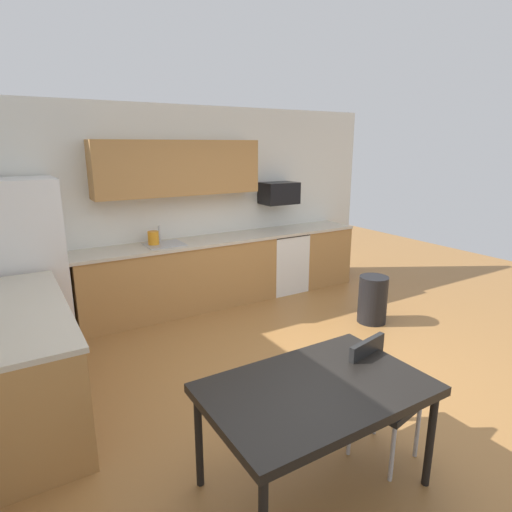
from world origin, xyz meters
name	(u,v)px	position (x,y,z in m)	size (l,w,h in m)	color
ground_plane	(310,378)	(0.00, 0.00, 0.00)	(12.00, 12.00, 0.00)	#9E6B38
wall_back	(195,206)	(0.00, 2.65, 1.35)	(5.80, 0.10, 2.70)	silver
cabinet_run_back	(181,278)	(-0.40, 2.30, 0.45)	(2.71, 0.60, 0.90)	#AD7A42
cabinet_run_back_right	(318,255)	(1.98, 2.30, 0.45)	(0.84, 0.60, 0.90)	#AD7A42
cabinet_run_left	(31,363)	(-2.30, 0.80, 0.45)	(0.60, 2.00, 0.90)	#AD7A42
countertop_back	(206,241)	(0.00, 2.30, 0.92)	(4.80, 0.64, 0.04)	beige
countertop_left	(23,309)	(-2.30, 0.80, 0.92)	(0.64, 2.00, 0.04)	beige
upper_cabinets_back	(179,168)	(-0.30, 2.43, 1.90)	(2.20, 0.34, 0.70)	#AD7A42
refrigerator	(27,265)	(-2.18, 2.22, 0.93)	(0.76, 0.70, 1.85)	white
oven_range	(282,261)	(1.26, 2.30, 0.46)	(0.60, 0.60, 0.91)	white
microwave	(279,193)	(1.26, 2.40, 1.49)	(0.54, 0.36, 0.32)	black
sink_basin	(165,249)	(-0.59, 2.30, 0.88)	(0.48, 0.40, 0.14)	#A5A8AD
sink_faucet	(159,235)	(-0.59, 2.48, 1.04)	(0.02, 0.02, 0.24)	#B2B5BA
dining_table	(316,394)	(-0.81, -1.06, 0.68)	(1.40, 0.90, 0.74)	black
chair_near_table	(378,390)	(-0.22, -1.03, 0.50)	(0.47, 0.47, 0.85)	black
trash_bin	(373,299)	(1.52, 0.66, 0.30)	(0.36, 0.36, 0.60)	black
kettle	(153,239)	(-0.72, 2.35, 1.02)	(0.14, 0.14, 0.20)	orange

